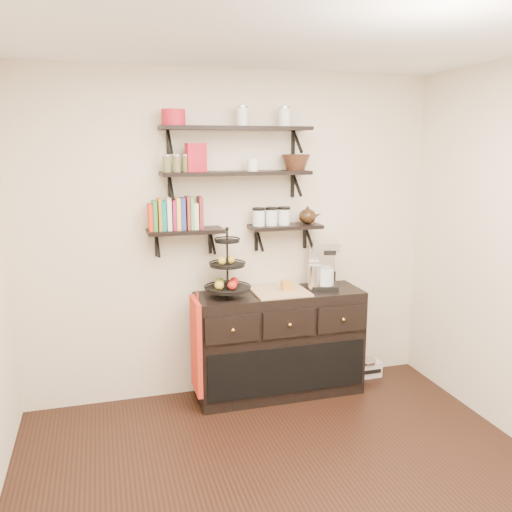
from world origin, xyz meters
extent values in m
plane|color=black|center=(0.00, 0.00, 0.00)|extent=(3.50, 3.50, 0.00)
cube|color=white|center=(0.00, 0.00, 2.70)|extent=(3.50, 3.50, 0.02)
cube|color=beige|center=(0.00, 1.75, 1.35)|extent=(3.50, 0.02, 2.70)
cube|color=black|center=(0.00, 1.61, 2.23)|extent=(1.20, 0.27, 0.03)
cube|color=black|center=(-0.52, 1.74, 2.12)|extent=(0.02, 0.03, 0.20)
cube|color=black|center=(0.52, 1.74, 2.12)|extent=(0.02, 0.03, 0.20)
cube|color=black|center=(0.00, 1.61, 1.89)|extent=(1.20, 0.27, 0.03)
cube|color=black|center=(-0.52, 1.74, 1.77)|extent=(0.02, 0.03, 0.20)
cube|color=black|center=(0.52, 1.74, 1.77)|extent=(0.02, 0.03, 0.20)
cube|color=black|center=(-0.42, 1.62, 1.44)|extent=(0.60, 0.25, 0.03)
cube|color=black|center=(-0.64, 1.74, 1.32)|extent=(0.02, 0.03, 0.20)
cube|color=black|center=(-0.20, 1.74, 1.32)|extent=(0.03, 0.03, 0.20)
cube|color=black|center=(0.42, 1.62, 1.44)|extent=(0.60, 0.25, 0.03)
cube|color=black|center=(0.20, 1.74, 1.32)|extent=(0.03, 0.03, 0.20)
cube|color=black|center=(0.64, 1.74, 1.32)|extent=(0.02, 0.03, 0.20)
cube|color=red|center=(-0.68, 1.63, 1.55)|extent=(0.02, 0.15, 0.20)
cube|color=#2D783D|center=(-0.65, 1.63, 1.57)|extent=(0.03, 0.15, 0.24)
cube|color=#C77016|center=(-0.61, 1.63, 1.55)|extent=(0.04, 0.15, 0.21)
cube|color=#0D7678|center=(-0.57, 1.63, 1.57)|extent=(0.03, 0.15, 0.25)
cube|color=beige|center=(-0.54, 1.63, 1.56)|extent=(0.03, 0.15, 0.22)
cube|color=#8C1948|center=(-0.50, 1.63, 1.58)|extent=(0.04, 0.15, 0.26)
cube|color=yellow|center=(-0.46, 1.63, 1.56)|extent=(0.03, 0.15, 0.23)
cube|color=navy|center=(-0.42, 1.63, 1.55)|extent=(0.03, 0.15, 0.20)
cube|color=#9E3127|center=(-0.38, 1.63, 1.57)|extent=(0.04, 0.15, 0.24)
cube|color=#51A35D|center=(-0.34, 1.63, 1.55)|extent=(0.03, 0.15, 0.21)
cube|color=beige|center=(-0.31, 1.63, 1.57)|extent=(0.03, 0.15, 0.25)
cube|color=maroon|center=(-0.27, 1.63, 1.56)|extent=(0.02, 0.15, 0.22)
cylinder|color=silver|center=(0.19, 1.63, 1.51)|extent=(0.10, 0.10, 0.13)
cylinder|color=silver|center=(0.30, 1.63, 1.51)|extent=(0.10, 0.10, 0.13)
cylinder|color=silver|center=(0.41, 1.63, 1.51)|extent=(0.10, 0.10, 0.13)
cube|color=black|center=(0.34, 1.51, 0.45)|extent=(1.40, 0.45, 0.90)
cube|color=tan|center=(0.34, 1.51, 0.91)|extent=(0.45, 0.41, 0.02)
sphere|color=gold|center=(-0.13, 1.26, 0.70)|extent=(0.04, 0.04, 0.04)
sphere|color=gold|center=(0.34, 1.26, 0.70)|extent=(0.04, 0.04, 0.04)
sphere|color=gold|center=(0.81, 1.26, 0.70)|extent=(0.04, 0.04, 0.04)
cylinder|color=black|center=(-0.11, 1.51, 1.17)|extent=(0.02, 0.02, 0.54)
cylinder|color=black|center=(-0.11, 1.51, 0.97)|extent=(0.37, 0.37, 0.01)
cylinder|color=black|center=(-0.11, 1.51, 1.16)|extent=(0.28, 0.28, 0.02)
cylinder|color=black|center=(-0.11, 1.51, 1.36)|extent=(0.20, 0.20, 0.02)
sphere|color=#B21914|center=(-0.04, 1.56, 1.01)|extent=(0.08, 0.08, 0.08)
sphere|color=gold|center=(-0.15, 1.51, 1.20)|extent=(0.07, 0.07, 0.07)
cube|color=#BA792B|center=(0.40, 1.51, 0.96)|extent=(0.08, 0.08, 0.08)
cube|color=black|center=(0.74, 1.51, 0.92)|extent=(0.27, 0.26, 0.04)
cube|color=silver|center=(0.74, 1.59, 1.09)|extent=(0.24, 0.14, 0.34)
cube|color=silver|center=(0.74, 1.51, 1.27)|extent=(0.27, 0.26, 0.07)
cylinder|color=silver|center=(0.74, 1.49, 1.01)|extent=(0.18, 0.18, 0.13)
cylinder|color=silver|center=(0.64, 1.49, 1.01)|extent=(0.11, 0.11, 0.22)
cube|color=red|center=(-0.39, 1.41, 0.54)|extent=(0.04, 0.33, 0.76)
cube|color=silver|center=(1.22, 1.60, 0.07)|extent=(0.27, 0.14, 0.14)
cylinder|color=silver|center=(1.22, 1.60, 0.15)|extent=(0.18, 0.18, 0.02)
cube|color=black|center=(1.22, 1.53, 0.07)|extent=(0.23, 0.01, 0.04)
cube|color=#AD1326|center=(-0.32, 1.61, 2.01)|extent=(0.17, 0.10, 0.22)
cylinder|color=white|center=(0.13, 1.61, 1.95)|extent=(0.09, 0.09, 0.10)
cylinder|color=#AD1326|center=(-0.49, 1.61, 2.31)|extent=(0.18, 0.18, 0.12)
camera|label=1|loc=(-1.06, -2.61, 2.12)|focal=38.00mm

